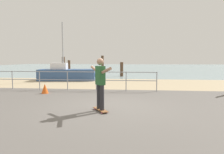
{
  "coord_description": "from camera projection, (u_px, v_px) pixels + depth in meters",
  "views": [
    {
      "loc": [
        0.83,
        -6.92,
        1.7
      ],
      "look_at": [
        -0.1,
        2.0,
        0.9
      ],
      "focal_mm": 32.08,
      "sensor_mm": 36.0,
      "label": 1
    }
  ],
  "objects": [
    {
      "name": "sailboat",
      "position": [
        69.0,
        74.0,
        15.9
      ],
      "size": [
        5.04,
        1.91,
        4.57
      ],
      "color": "#335184",
      "rests_on": "ground"
    },
    {
      "name": "groyne_post_1",
      "position": [
        69.0,
        68.0,
        19.6
      ],
      "size": [
        0.26,
        0.26,
        1.6
      ],
      "primitive_type": "cylinder",
      "color": "#513826",
      "rests_on": "ground"
    },
    {
      "name": "skateboard",
      "position": [
        100.0,
        110.0,
        6.49
      ],
      "size": [
        0.61,
        0.78,
        0.08
      ],
      "color": "brown",
      "rests_on": "ground"
    },
    {
      "name": "sea_surface",
      "position": [
        129.0,
        67.0,
        41.76
      ],
      "size": [
        72.0,
        50.0,
        0.04
      ],
      "primitive_type": "cube",
      "color": "#849EA3",
      "rests_on": "ground"
    },
    {
      "name": "groyne_post_2",
      "position": [
        102.0,
        64.0,
        24.11
      ],
      "size": [
        0.32,
        0.32,
        2.13
      ],
      "primitive_type": "cylinder",
      "color": "#513826",
      "rests_on": "ground"
    },
    {
      "name": "groyne_post_0",
      "position": [
        63.0,
        65.0,
        25.41
      ],
      "size": [
        0.38,
        0.38,
        2.01
      ],
      "primitive_type": "cylinder",
      "color": "#513826",
      "rests_on": "ground"
    },
    {
      "name": "traffic_cone",
      "position": [
        45.0,
        89.0,
        9.83
      ],
      "size": [
        0.36,
        0.36,
        0.5
      ],
      "primitive_type": "cone",
      "color": "#E55919",
      "rests_on": "ground"
    },
    {
      "name": "groyne_post_3",
      "position": [
        122.0,
        69.0,
        19.57
      ],
      "size": [
        0.31,
        0.31,
        1.42
      ],
      "primitive_type": "cylinder",
      "color": "#513826",
      "rests_on": "ground"
    },
    {
      "name": "railing_fence",
      "position": [
        67.0,
        78.0,
        10.87
      ],
      "size": [
        9.62,
        0.05,
        1.05
      ],
      "color": "gray",
      "rests_on": "ground"
    },
    {
      "name": "ground_plane",
      "position": [
        105.0,
        115.0,
        6.1
      ],
      "size": [
        24.0,
        10.0,
        0.04
      ],
      "primitive_type": "cube",
      "color": "#605B56",
      "rests_on": "ground"
    },
    {
      "name": "skateboarder",
      "position": [
        100.0,
        81.0,
        6.4
      ],
      "size": [
        0.88,
        1.25,
        1.65
      ],
      "color": "#26262B",
      "rests_on": "skateboard"
    },
    {
      "name": "beach_strip",
      "position": [
        121.0,
        83.0,
        14.02
      ],
      "size": [
        24.0,
        6.0,
        0.04
      ],
      "primitive_type": "cube",
      "color": "tan",
      "rests_on": "ground"
    }
  ]
}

